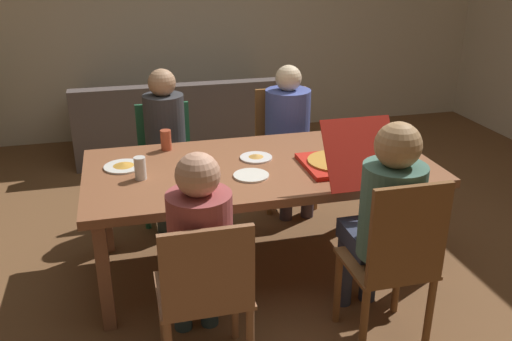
{
  "coord_description": "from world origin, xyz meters",
  "views": [
    {
      "loc": [
        -0.81,
        -3.08,
        2.0
      ],
      "look_at": [
        0.0,
        0.1,
        0.64
      ],
      "focal_mm": 38.27,
      "sensor_mm": 36.0,
      "label": 1
    }
  ],
  "objects_px": {
    "plate_2": "(251,175)",
    "pizza_box_0": "(341,162)",
    "person_1": "(166,135)",
    "person_2": "(385,213)",
    "plate_3": "(387,147)",
    "person_0": "(289,126)",
    "dining_table": "(260,173)",
    "chair_2": "(395,260)",
    "person_3": "(199,243)",
    "chair_1": "(166,156)",
    "drinking_glass_0": "(166,140)",
    "drinking_glass_1": "(140,168)",
    "chair_3": "(205,293)",
    "couch": "(179,125)",
    "plate_0": "(124,166)",
    "chair_0": "(284,143)",
    "plate_1": "(256,157)"
  },
  "relations": [
    {
      "from": "chair_3",
      "to": "chair_0",
      "type": "bearing_deg",
      "value": 63.28
    },
    {
      "from": "dining_table",
      "to": "chair_3",
      "type": "relative_size",
      "value": 2.43
    },
    {
      "from": "person_3",
      "to": "couch",
      "type": "distance_m",
      "value": 3.16
    },
    {
      "from": "plate_3",
      "to": "drinking_glass_1",
      "type": "xyz_separation_m",
      "value": [
        -1.65,
        -0.12,
        0.06
      ]
    },
    {
      "from": "person_0",
      "to": "person_1",
      "type": "distance_m",
      "value": 0.97
    },
    {
      "from": "person_3",
      "to": "drinking_glass_0",
      "type": "xyz_separation_m",
      "value": [
        -0.03,
        1.21,
        0.11
      ]
    },
    {
      "from": "person_0",
      "to": "person_1",
      "type": "relative_size",
      "value": 0.98
    },
    {
      "from": "chair_1",
      "to": "plate_0",
      "type": "xyz_separation_m",
      "value": [
        -0.32,
        -0.79,
        0.26
      ]
    },
    {
      "from": "chair_2",
      "to": "person_3",
      "type": "relative_size",
      "value": 0.85
    },
    {
      "from": "plate_2",
      "to": "pizza_box_0",
      "type": "bearing_deg",
      "value": -2.74
    },
    {
      "from": "person_1",
      "to": "chair_2",
      "type": "relative_size",
      "value": 1.19
    },
    {
      "from": "chair_1",
      "to": "plate_3",
      "type": "relative_size",
      "value": 3.78
    },
    {
      "from": "person_2",
      "to": "chair_0",
      "type": "bearing_deg",
      "value": 90.0
    },
    {
      "from": "plate_3",
      "to": "drinking_glass_1",
      "type": "bearing_deg",
      "value": -175.8
    },
    {
      "from": "person_0",
      "to": "dining_table",
      "type": "bearing_deg",
      "value": -118.87
    },
    {
      "from": "person_1",
      "to": "drinking_glass_1",
      "type": "xyz_separation_m",
      "value": [
        -0.23,
        -0.87,
        0.1
      ]
    },
    {
      "from": "person_1",
      "to": "person_2",
      "type": "distance_m",
      "value": 1.89
    },
    {
      "from": "drinking_glass_0",
      "to": "plate_0",
      "type": "bearing_deg",
      "value": -138.91
    },
    {
      "from": "person_0",
      "to": "drinking_glass_1",
      "type": "distance_m",
      "value": 1.49
    },
    {
      "from": "person_0",
      "to": "couch",
      "type": "xyz_separation_m",
      "value": [
        -0.72,
        1.5,
        -0.41
      ]
    },
    {
      "from": "person_3",
      "to": "couch",
      "type": "xyz_separation_m",
      "value": [
        0.25,
        3.13,
        -0.4
      ]
    },
    {
      "from": "chair_3",
      "to": "pizza_box_0",
      "type": "relative_size",
      "value": 1.37
    },
    {
      "from": "plate_3",
      "to": "dining_table",
      "type": "bearing_deg",
      "value": -175.91
    },
    {
      "from": "dining_table",
      "to": "plate_1",
      "type": "height_order",
      "value": "plate_1"
    },
    {
      "from": "pizza_box_0",
      "to": "drinking_glass_0",
      "type": "bearing_deg",
      "value": 148.59
    },
    {
      "from": "pizza_box_0",
      "to": "plate_3",
      "type": "xyz_separation_m",
      "value": [
        0.45,
        0.27,
        -0.04
      ]
    },
    {
      "from": "person_0",
      "to": "chair_0",
      "type": "bearing_deg",
      "value": 90.0
    },
    {
      "from": "chair_1",
      "to": "drinking_glass_0",
      "type": "xyz_separation_m",
      "value": [
        -0.03,
        -0.54,
        0.32
      ]
    },
    {
      "from": "dining_table",
      "to": "person_1",
      "type": "bearing_deg",
      "value": 122.3
    },
    {
      "from": "person_3",
      "to": "plate_1",
      "type": "height_order",
      "value": "person_3"
    },
    {
      "from": "dining_table",
      "to": "chair_0",
      "type": "height_order",
      "value": "chair_0"
    },
    {
      "from": "person_1",
      "to": "plate_0",
      "type": "relative_size",
      "value": 4.86
    },
    {
      "from": "person_3",
      "to": "drinking_glass_0",
      "type": "height_order",
      "value": "person_3"
    },
    {
      "from": "drinking_glass_0",
      "to": "drinking_glass_1",
      "type": "distance_m",
      "value": 0.5
    },
    {
      "from": "person_1",
      "to": "chair_3",
      "type": "height_order",
      "value": "person_1"
    },
    {
      "from": "pizza_box_0",
      "to": "plate_2",
      "type": "relative_size",
      "value": 3.06
    },
    {
      "from": "plate_0",
      "to": "chair_0",
      "type": "bearing_deg",
      "value": 32.1
    },
    {
      "from": "chair_2",
      "to": "person_3",
      "type": "distance_m",
      "value": 0.99
    },
    {
      "from": "plate_2",
      "to": "plate_1",
      "type": "bearing_deg",
      "value": 70.6
    },
    {
      "from": "plate_0",
      "to": "drinking_glass_1",
      "type": "relative_size",
      "value": 1.79
    },
    {
      "from": "plate_1",
      "to": "plate_2",
      "type": "xyz_separation_m",
      "value": [
        -0.1,
        -0.28,
        -0.0
      ]
    },
    {
      "from": "person_3",
      "to": "drinking_glass_1",
      "type": "relative_size",
      "value": 8.6
    },
    {
      "from": "person_0",
      "to": "chair_3",
      "type": "xyz_separation_m",
      "value": [
        -0.97,
        -1.78,
        -0.19
      ]
    },
    {
      "from": "chair_2",
      "to": "chair_3",
      "type": "relative_size",
      "value": 1.11
    },
    {
      "from": "person_2",
      "to": "pizza_box_0",
      "type": "height_order",
      "value": "person_2"
    },
    {
      "from": "chair_1",
      "to": "person_3",
      "type": "bearing_deg",
      "value": -90.0
    },
    {
      "from": "dining_table",
      "to": "plate_2",
      "type": "distance_m",
      "value": 0.22
    },
    {
      "from": "person_0",
      "to": "plate_3",
      "type": "xyz_separation_m",
      "value": [
        0.46,
        -0.76,
        0.05
      ]
    },
    {
      "from": "couch",
      "to": "plate_0",
      "type": "bearing_deg",
      "value": -104.73
    },
    {
      "from": "plate_1",
      "to": "drinking_glass_0",
      "type": "distance_m",
      "value": 0.62
    }
  ]
}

